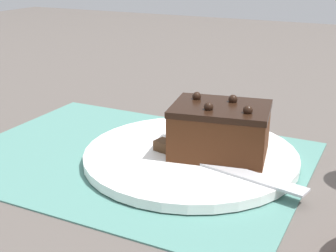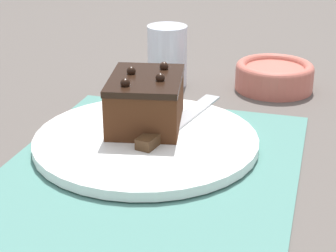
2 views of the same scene
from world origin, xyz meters
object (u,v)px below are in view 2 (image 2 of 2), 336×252
object	(u,v)px
drinking_glass	(167,56)
small_bowl	(274,75)
chocolate_cake	(146,101)
serving_knife	(169,127)
cake_plate	(146,140)

from	to	relation	value
drinking_glass	small_bowl	distance (m)	0.18
chocolate_cake	serving_knife	distance (m)	0.05
small_bowl	drinking_glass	bearing A→B (deg)	97.73
cake_plate	drinking_glass	world-z (taller)	drinking_glass
chocolate_cake	drinking_glass	world-z (taller)	drinking_glass
chocolate_cake	cake_plate	bearing A→B (deg)	-162.62
serving_knife	small_bowl	distance (m)	0.27
chocolate_cake	small_bowl	bearing A→B (deg)	-31.40
chocolate_cake	drinking_glass	size ratio (longest dim) A/B	1.39
small_bowl	chocolate_cake	bearing A→B (deg)	148.60
serving_knife	small_bowl	size ratio (longest dim) A/B	1.67
chocolate_cake	drinking_glass	distance (m)	0.21
cake_plate	chocolate_cake	xyz separation A→B (m)	(0.04, 0.01, 0.04)
cake_plate	serving_knife	world-z (taller)	serving_knife
chocolate_cake	serving_knife	world-z (taller)	chocolate_cake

